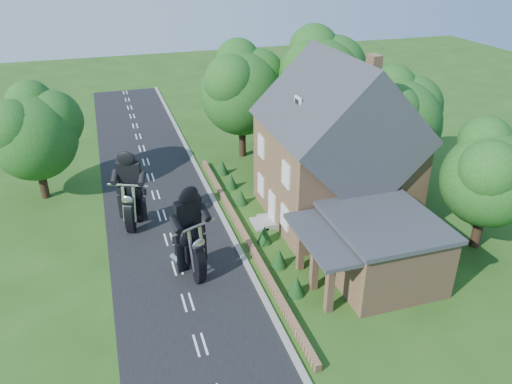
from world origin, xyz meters
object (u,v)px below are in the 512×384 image
object	(u,v)px
house	(336,151)
motorcycle_lead	(191,264)
garden_wall	(243,234)
annex	(379,247)
motorcycle_follow	(135,216)

from	to	relation	value
house	motorcycle_lead	distance (m)	11.21
garden_wall	annex	distance (m)	8.19
garden_wall	annex	bearing A→B (deg)	-46.16
house	motorcycle_lead	size ratio (longest dim) A/B	5.98
motorcycle_lead	motorcycle_follow	xyz separation A→B (m)	(-2.34, 5.99, -0.03)
motorcycle_follow	annex	bearing A→B (deg)	166.98
annex	motorcycle_follow	world-z (taller)	annex
annex	motorcycle_lead	distance (m)	9.73
motorcycle_lead	motorcycle_follow	distance (m)	6.43
garden_wall	annex	world-z (taller)	annex
motorcycle_lead	motorcycle_follow	world-z (taller)	motorcycle_lead
house	motorcycle_follow	distance (m)	12.89
house	motorcycle_follow	size ratio (longest dim) A/B	6.22
annex	garden_wall	bearing A→B (deg)	133.84
garden_wall	motorcycle_lead	bearing A→B (deg)	-141.33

